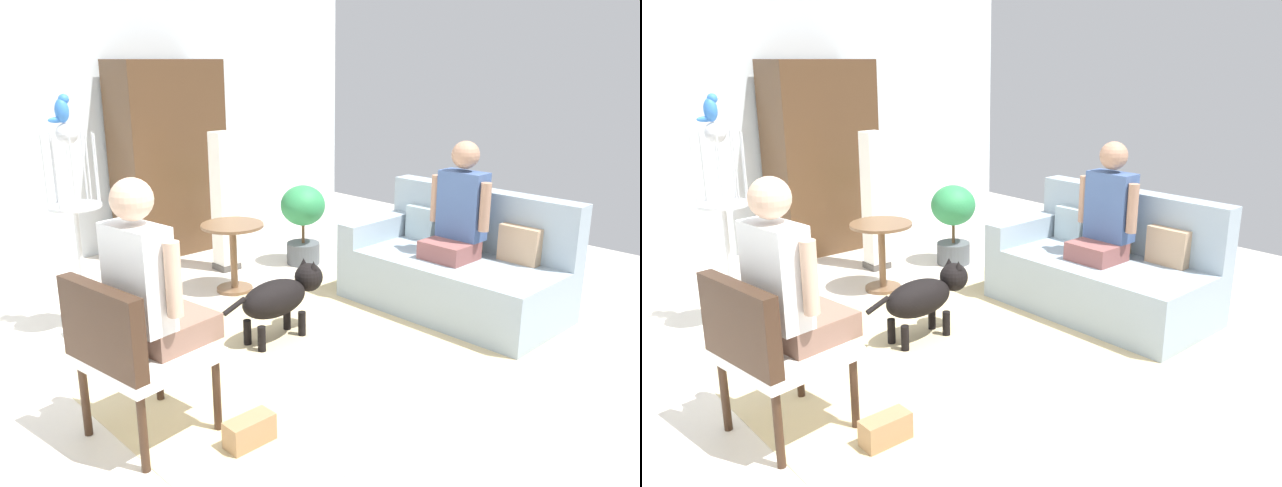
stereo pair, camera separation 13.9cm
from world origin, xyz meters
The scene contains 15 objects.
ground_plane centered at (0.00, 0.00, 0.00)m, with size 7.57×7.57×0.00m, color beige.
back_wall centered at (0.00, 3.21, 1.32)m, with size 6.36×0.12×2.63m, color silver.
area_rug centered at (-0.12, 0.05, 0.00)m, with size 2.91×2.31×0.01m, color #C6B284.
couch centered at (1.29, -0.15, 0.32)m, with size 0.93×1.69×0.92m.
armchair centered at (-1.51, -0.14, 0.54)m, with size 0.64×0.67×0.90m.
person_on_couch centered at (1.25, -0.18, 0.81)m, with size 0.42×0.52×0.90m.
person_on_armchair centered at (-1.36, -0.12, 0.84)m, with size 0.52×0.53×0.91m.
round_end_table centered at (0.21, 1.35, 0.39)m, with size 0.53×0.53×0.59m.
dog centered at (-0.12, 0.33, 0.32)m, with size 0.87×0.27×0.53m.
bird_cage_stand centered at (-1.08, 1.40, 0.73)m, with size 0.37×0.37×1.51m.
parrot centered at (-1.10, 1.40, 1.60)m, with size 0.17×0.10×0.19m.
potted_plant centered at (1.15, 1.52, 0.47)m, with size 0.43×0.43×0.77m.
column_lamp centered at (0.50, 1.88, 0.64)m, with size 0.20×0.20×1.29m.
armoire_cabinet centered at (0.49, 2.80, 0.96)m, with size 1.04×0.56×1.92m, color #4C331E.
handbag centered at (-1.09, -0.57, 0.08)m, with size 0.26×0.13×0.15m, color #99724C.
Camera 2 is at (-2.71, -3.02, 1.93)m, focal length 35.91 mm.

